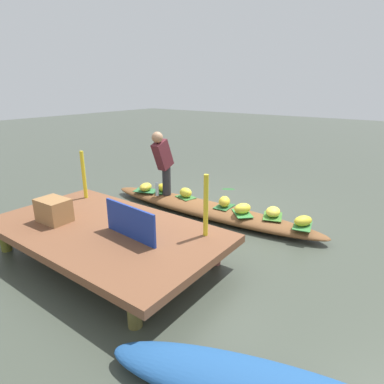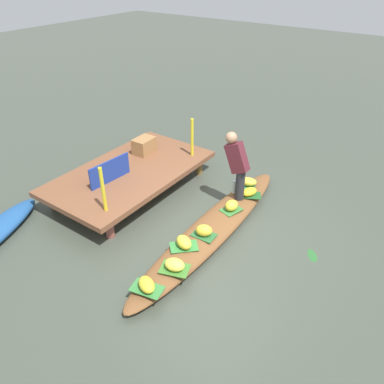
{
  "view_description": "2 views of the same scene",
  "coord_description": "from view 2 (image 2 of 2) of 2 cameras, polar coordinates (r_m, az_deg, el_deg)",
  "views": [
    {
      "loc": [
        -3.02,
        4.52,
        2.22
      ],
      "look_at": [
        0.0,
        0.41,
        0.54
      ],
      "focal_mm": 30.44,
      "sensor_mm": 36.0,
      "label": 1
    },
    {
      "loc": [
        -4.21,
        -2.57,
        3.97
      ],
      "look_at": [
        0.36,
        0.68,
        0.37
      ],
      "focal_mm": 35.28,
      "sensor_mm": 36.0,
      "label": 2
    }
  ],
  "objects": [
    {
      "name": "railing_post_west",
      "position": [
        6.04,
        -13.31,
        0.34
      ],
      "size": [
        0.06,
        0.06,
        0.79
      ],
      "primitive_type": "cylinder",
      "color": "yellow",
      "rests_on": "dock_platform"
    },
    {
      "name": "water_bottle",
      "position": [
        6.91,
        6.39,
        0.77
      ],
      "size": [
        0.06,
        0.06,
        0.25
      ],
      "primitive_type": "cylinder",
      "color": "silver",
      "rests_on": "vendor_boat"
    },
    {
      "name": "banana_bunch_4",
      "position": [
        5.1,
        -6.88,
        -13.73
      ],
      "size": [
        0.31,
        0.36,
        0.15
      ],
      "primitive_type": "ellipsoid",
      "rotation": [
        0.0,
        0.0,
        4.25
      ],
      "color": "yellow",
      "rests_on": "vendor_boat"
    },
    {
      "name": "leaf_mat_4",
      "position": [
        5.16,
        -6.82,
        -14.3
      ],
      "size": [
        0.34,
        0.47,
        0.01
      ],
      "primitive_type": "cube",
      "rotation": [
        0.0,
        0.0,
        1.79
      ],
      "color": "#377D3A",
      "rests_on": "vendor_boat"
    },
    {
      "name": "banana_bunch_5",
      "position": [
        6.47,
        6.0,
        -2.03
      ],
      "size": [
        0.27,
        0.22,
        0.18
      ],
      "primitive_type": "ellipsoid",
      "rotation": [
        0.0,
        0.0,
        3.05
      ],
      "color": "yellow",
      "rests_on": "vendor_boat"
    },
    {
      "name": "leaf_mat_0",
      "position": [
        6.94,
        8.62,
        -0.47
      ],
      "size": [
        0.42,
        0.49,
        0.01
      ],
      "primitive_type": "cube",
      "rotation": [
        0.0,
        0.0,
        2.09
      ],
      "color": "#225526",
      "rests_on": "vendor_boat"
    },
    {
      "name": "banana_bunch_2",
      "position": [
        5.33,
        -2.64,
        -10.91
      ],
      "size": [
        0.27,
        0.33,
        0.16
      ],
      "primitive_type": "ellipsoid",
      "rotation": [
        0.0,
        0.0,
        1.76
      ],
      "color": "#F9E149",
      "rests_on": "vendor_boat"
    },
    {
      "name": "produce_crate",
      "position": [
        7.86,
        -7.24,
        6.97
      ],
      "size": [
        0.45,
        0.34,
        0.32
      ],
      "primitive_type": "cube",
      "rotation": [
        0.0,
        0.0,
        0.04
      ],
      "color": "#9C6D40",
      "rests_on": "dock_platform"
    },
    {
      "name": "leaf_mat_2",
      "position": [
        5.39,
        -2.62,
        -11.51
      ],
      "size": [
        0.41,
        0.48,
        0.01
      ],
      "primitive_type": "cube",
      "rotation": [
        0.0,
        0.0,
        1.91
      ],
      "color": "#3F792C",
      "rests_on": "vendor_boat"
    },
    {
      "name": "leaf_mat_3",
      "position": [
        5.94,
        1.82,
        -6.51
      ],
      "size": [
        0.27,
        0.38,
        0.01
      ],
      "primitive_type": "cube",
      "rotation": [
        0.0,
        0.0,
        1.63
      ],
      "color": "#296431",
      "rests_on": "vendor_boat"
    },
    {
      "name": "leaf_mat_5",
      "position": [
        6.52,
        5.95,
        -2.68
      ],
      "size": [
        0.41,
        0.34,
        0.01
      ],
      "primitive_type": "cube",
      "rotation": [
        0.0,
        0.0,
        2.88
      ],
      "color": "#387433",
      "rests_on": "vendor_boat"
    },
    {
      "name": "vendor_boat",
      "position": [
        6.26,
        3.18,
        -5.48
      ],
      "size": [
        4.29,
        0.75,
        0.21
      ],
      "primitive_type": "ellipsoid",
      "rotation": [
        0.0,
        0.0,
        0.02
      ],
      "color": "brown",
      "rests_on": "ground"
    },
    {
      "name": "railing_post_east",
      "position": [
        7.6,
        0.02,
        8.25
      ],
      "size": [
        0.06,
        0.06,
        0.79
      ],
      "primitive_type": "cylinder",
      "color": "yellow",
      "rests_on": "dock_platform"
    },
    {
      "name": "banana_bunch_1",
      "position": [
        7.2,
        8.49,
        1.56
      ],
      "size": [
        0.3,
        0.37,
        0.15
      ],
      "primitive_type": "ellipsoid",
      "rotation": [
        0.0,
        0.0,
        5.01
      ],
      "color": "yellow",
      "rests_on": "vendor_boat"
    },
    {
      "name": "leaf_mat_1",
      "position": [
        7.23,
        8.44,
        1.04
      ],
      "size": [
        0.51,
        0.41,
        0.01
      ],
      "primitive_type": "cube",
      "rotation": [
        0.0,
        0.0,
        0.33
      ],
      "color": "#30703E",
      "rests_on": "vendor_boat"
    },
    {
      "name": "dock_platform",
      "position": [
        7.34,
        -9.28,
        2.89
      ],
      "size": [
        3.2,
        1.8,
        0.43
      ],
      "color": "brown",
      "rests_on": "ground"
    },
    {
      "name": "banana_bunch_3",
      "position": [
        5.88,
        1.83,
        -5.83
      ],
      "size": [
        0.29,
        0.32,
        0.18
      ],
      "primitive_type": "ellipsoid",
      "rotation": [
        0.0,
        0.0,
        2.01
      ],
      "color": "yellow",
      "rests_on": "vendor_boat"
    },
    {
      "name": "leaf_mat_6",
      "position": [
        5.73,
        -1.22,
        -8.23
      ],
      "size": [
        0.48,
        0.48,
        0.01
      ],
      "primitive_type": "cube",
      "rotation": [
        0.0,
        0.0,
        2.34
      ],
      "color": "#36833A",
      "rests_on": "vendor_boat"
    },
    {
      "name": "banana_bunch_0",
      "position": [
        6.9,
        8.67,
        0.03
      ],
      "size": [
        0.35,
        0.29,
        0.14
      ],
      "primitive_type": "ellipsoid",
      "rotation": [
        0.0,
        0.0,
        2.75
      ],
      "color": "yellow",
      "rests_on": "vendor_boat"
    },
    {
      "name": "vendor_person",
      "position": [
        6.52,
        6.83,
        4.43
      ],
      "size": [
        0.2,
        0.46,
        1.23
      ],
      "color": "#28282D",
      "rests_on": "vendor_boat"
    },
    {
      "name": "market_banner",
      "position": [
        6.92,
        -12.31,
        3.11
      ],
      "size": [
        0.88,
        0.1,
        0.41
      ],
      "primitive_type": "cube",
      "rotation": [
        0.0,
        0.0,
        -0.08
      ],
      "color": "navy",
      "rests_on": "dock_platform"
    },
    {
      "name": "canal_water",
      "position": [
        6.33,
        3.15,
        -6.24
      ],
      "size": [
        40.0,
        40.0,
        0.0
      ],
      "primitive_type": "plane",
      "color": "#40473B",
      "rests_on": "ground"
    },
    {
      "name": "drifting_plant_1",
      "position": [
        6.19,
        17.73,
        -9.11
      ],
      "size": [
        0.32,
        0.28,
        0.01
      ],
      "primitive_type": "ellipsoid",
      "rotation": [
        0.0,
        0.0,
        0.58
      ],
      "color": "#29612C",
      "rests_on": "ground"
    },
    {
      "name": "banana_bunch_6",
      "position": [
        5.68,
        -1.23,
        -7.59
      ],
      "size": [
        0.31,
        0.35,
        0.17
      ],
      "primitive_type": "ellipsoid",
      "rotation": [
        0.0,
        0.0,
        1.13
      ],
      "color": "yellow",
      "rests_on": "vendor_boat"
    }
  ]
}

